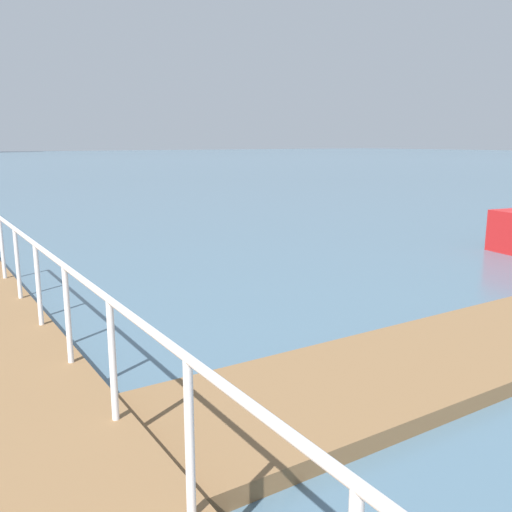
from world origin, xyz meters
TOP-DOWN VIEW (x-y plane):
  - ground_plane at (0.00, 20.00)m, footprint 300.00×300.00m

SIDE VIEW (x-z plane):
  - ground_plane at x=0.00m, z-range 0.00..0.00m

